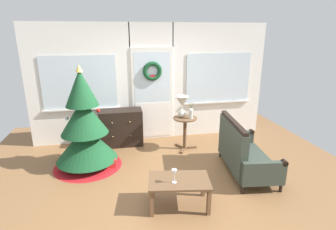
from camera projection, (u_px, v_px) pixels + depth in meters
name	position (u px, v px, depth m)	size (l,w,h in m)	color
ground_plane	(172.00, 184.00, 4.33)	(6.76, 6.76, 0.00)	brown
back_wall_with_door	(152.00, 83.00, 5.90)	(5.20, 0.19, 2.55)	white
christmas_tree	(85.00, 131.00, 4.73)	(1.22, 1.22, 1.84)	#4C331E
dresser_cabinet	(121.00, 128.00, 5.75)	(0.90, 0.45, 0.78)	black
settee_sofa	(242.00, 153.00, 4.59)	(0.86, 1.46, 0.96)	black
side_table	(185.00, 127.00, 5.50)	(0.50, 0.48, 0.69)	brown
table_lamp	(182.00, 104.00, 5.38)	(0.28, 0.28, 0.44)	silver
flower_vase	(191.00, 113.00, 5.37)	(0.11, 0.10, 0.35)	beige
coffee_table	(179.00, 184.00, 3.70)	(0.91, 0.65, 0.41)	brown
wine_glass	(174.00, 173.00, 3.57)	(0.08, 0.08, 0.20)	silver
gift_box	(111.00, 163.00, 4.83)	(0.17, 0.15, 0.17)	red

